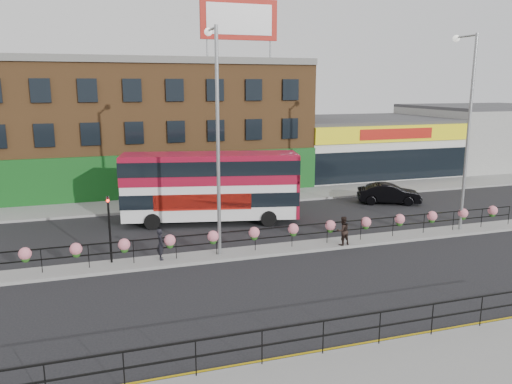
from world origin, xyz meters
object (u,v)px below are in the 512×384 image
object	(u,v)px
lamp_column_east	(466,116)
pedestrian_b	(343,231)
car	(389,194)
double_decker_bus	(211,181)
lamp_column_west	(216,123)
pedestrian_a	(161,244)

from	to	relation	value
lamp_column_east	pedestrian_b	bearing A→B (deg)	-174.17
car	pedestrian_b	bearing A→B (deg)	158.61
double_decker_bus	lamp_column_west	bearing A→B (deg)	-99.79
double_decker_bus	pedestrian_a	xyz separation A→B (m)	(-3.91, -6.23, -1.74)
lamp_column_west	lamp_column_east	size ratio (longest dim) A/B	0.99
pedestrian_b	lamp_column_east	distance (m)	9.78
double_decker_bus	pedestrian_b	bearing A→B (deg)	-51.64
double_decker_bus	pedestrian_a	world-z (taller)	double_decker_bus
pedestrian_b	lamp_column_east	size ratio (longest dim) A/B	0.14
car	pedestrian_b	xyz separation A→B (m)	(-7.82, -7.95, 0.19)
car	lamp_column_east	distance (m)	9.29
pedestrian_a	lamp_column_east	bearing A→B (deg)	-92.52
pedestrian_a	pedestrian_b	size ratio (longest dim) A/B	1.00
double_decker_bus	car	size ratio (longest dim) A/B	2.35
double_decker_bus	lamp_column_west	world-z (taller)	lamp_column_west
pedestrian_a	lamp_column_east	xyz separation A→B (m)	(17.21, 0.17, 5.75)
lamp_column_west	car	bearing A→B (deg)	26.59
double_decker_bus	pedestrian_a	bearing A→B (deg)	-122.08
pedestrian_b	lamp_column_west	xyz separation A→B (m)	(-6.48, 0.80, 5.70)
double_decker_bus	pedestrian_b	xyz separation A→B (m)	(5.44, -6.87, -1.73)
pedestrian_a	double_decker_bus	bearing A→B (deg)	-35.16
car	pedestrian_a	xyz separation A→B (m)	(-17.16, -7.32, 0.19)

